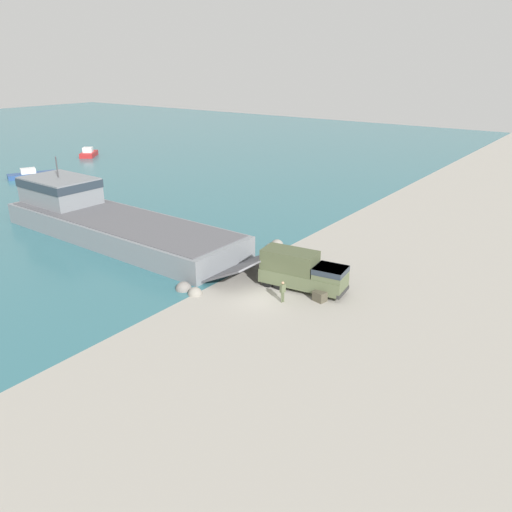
{
  "coord_description": "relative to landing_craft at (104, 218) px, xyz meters",
  "views": [
    {
      "loc": [
        -28.9,
        -21.32,
        17.72
      ],
      "look_at": [
        3.32,
        2.56,
        2.03
      ],
      "focal_mm": 35.0,
      "sensor_mm": 36.0,
      "label": 1
    }
  ],
  "objects": [
    {
      "name": "soldier_on_ramp",
      "position": [
        -2.23,
        -24.74,
        -0.83
      ],
      "size": [
        0.49,
        0.34,
        1.77
      ],
      "rotation": [
        0.0,
        0.0,
        1.32
      ],
      "color": "#566042",
      "rests_on": "ground_plane"
    },
    {
      "name": "moored_boat_a",
      "position": [
        28.49,
        42.15,
        -1.24
      ],
      "size": [
        5.53,
        5.22,
        1.88
      ],
      "rotation": [
        0.0,
        0.0,
        5.42
      ],
      "color": "#B22323",
      "rests_on": "ground_plane"
    },
    {
      "name": "ground_plane",
      "position": [
        -2.95,
        -22.77,
        -1.86
      ],
      "size": [
        240.0,
        240.0,
        0.0
      ],
      "primitive_type": "plane",
      "color": "#9E998E"
    },
    {
      "name": "military_truck",
      "position": [
        0.75,
        -24.64,
        -0.24
      ],
      "size": [
        3.33,
        7.47,
        3.22
      ],
      "rotation": [
        0.0,
        0.0,
        -1.43
      ],
      "color": "#566042",
      "rests_on": "ground_plane"
    },
    {
      "name": "shoreline_rock_b",
      "position": [
        8.18,
        -17.13,
        -1.86
      ],
      "size": [
        1.32,
        1.32,
        1.32
      ],
      "primitive_type": "sphere",
      "color": "gray",
      "rests_on": "ground_plane"
    },
    {
      "name": "shoreline_rock_a",
      "position": [
        -5.31,
        -18.23,
        -1.86
      ],
      "size": [
        1.19,
        1.19,
        1.19
      ],
      "primitive_type": "sphere",
      "color": "gray",
      "rests_on": "ground_plane"
    },
    {
      "name": "moored_boat_b",
      "position": [
        11.06,
        33.36,
        -1.34
      ],
      "size": [
        7.68,
        4.93,
        1.56
      ],
      "rotation": [
        0.0,
        0.0,
        4.31
      ],
      "color": "navy",
      "rests_on": "ground_plane"
    },
    {
      "name": "shoreline_rock_d",
      "position": [
        7.29,
        -16.88,
        -1.86
      ],
      "size": [
        0.89,
        0.89,
        0.89
      ],
      "primitive_type": "sphere",
      "color": "gray",
      "rests_on": "ground_plane"
    },
    {
      "name": "shoreline_rock_c",
      "position": [
        -5.19,
        -16.83,
        -1.86
      ],
      "size": [
        1.36,
        1.36,
        1.36
      ],
      "primitive_type": "sphere",
      "color": "gray",
      "rests_on": "ground_plane"
    },
    {
      "name": "cargo_crate",
      "position": [
        -0.29,
        -26.99,
        -1.46
      ],
      "size": [
        0.99,
        1.11,
        0.81
      ],
      "primitive_type": "cube",
      "rotation": [
        0.0,
        0.0,
        -0.2
      ],
      "color": "#4C4738",
      "rests_on": "ground_plane"
    },
    {
      "name": "landing_craft",
      "position": [
        0.0,
        0.0,
        0.0
      ],
      "size": [
        8.49,
        34.24,
        7.66
      ],
      "rotation": [
        0.0,
        0.0,
        -0.01
      ],
      "color": "gray",
      "rests_on": "ground_plane"
    }
  ]
}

